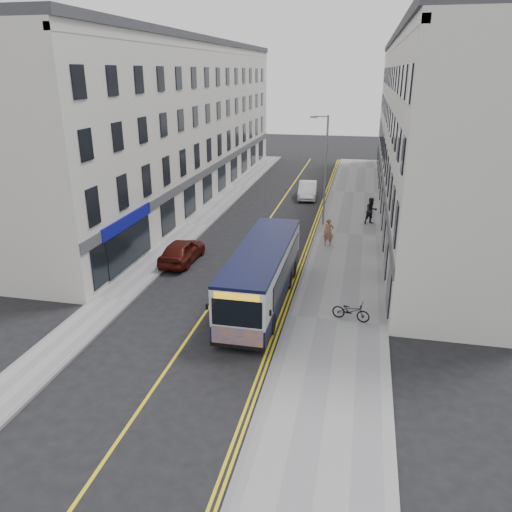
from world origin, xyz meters
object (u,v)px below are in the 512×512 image
at_px(city_bus, 262,272).
at_px(pedestrian_near, 329,232).
at_px(car_white, 308,190).
at_px(car_maroon, 182,251).
at_px(streetlamp, 325,167).
at_px(bicycle, 351,311).
at_px(pedestrian_far, 371,211).

relative_size(city_bus, pedestrian_near, 5.59).
distance_m(car_white, car_maroon, 18.65).
bearing_deg(streetlamp, bicycle, -80.01).
distance_m(streetlamp, bicycle, 15.76).
bearing_deg(city_bus, car_white, 90.85).
xyz_separation_m(streetlamp, car_maroon, (-7.57, -9.38, -3.66)).
bearing_deg(city_bus, bicycle, -15.55).
height_order(city_bus, pedestrian_near, city_bus).
bearing_deg(car_maroon, city_bus, 144.59).
xyz_separation_m(car_white, car_maroon, (-5.50, -17.82, -0.01)).
xyz_separation_m(pedestrian_far, car_white, (-5.61, 7.57, -0.37)).
relative_size(pedestrian_far, car_white, 0.44).
height_order(bicycle, car_maroon, car_maroon).
xyz_separation_m(bicycle, pedestrian_near, (-1.83, 10.25, 0.45)).
distance_m(city_bus, car_white, 22.29).
relative_size(bicycle, pedestrian_near, 0.96).
relative_size(streetlamp, car_white, 1.79).
xyz_separation_m(streetlamp, bicycle, (2.65, -15.07, -3.81)).
distance_m(pedestrian_near, pedestrian_far, 6.29).
xyz_separation_m(streetlamp, city_bus, (-1.74, -13.84, -2.78)).
xyz_separation_m(pedestrian_near, car_white, (-2.90, 13.24, -0.29)).
xyz_separation_m(streetlamp, car_white, (-2.07, 8.43, -3.65)).
bearing_deg(car_maroon, pedestrian_near, -149.40).
height_order(city_bus, car_maroon, city_bus).
height_order(streetlamp, city_bus, streetlamp).
xyz_separation_m(pedestrian_near, car_maroon, (-8.39, -4.57, -0.30)).
distance_m(bicycle, pedestrian_far, 15.97).
bearing_deg(pedestrian_near, streetlamp, 88.79).
relative_size(streetlamp, pedestrian_far, 4.04).
bearing_deg(bicycle, car_white, 23.83).
xyz_separation_m(city_bus, car_maroon, (-5.83, 4.46, -0.88)).
distance_m(city_bus, pedestrian_near, 9.41).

